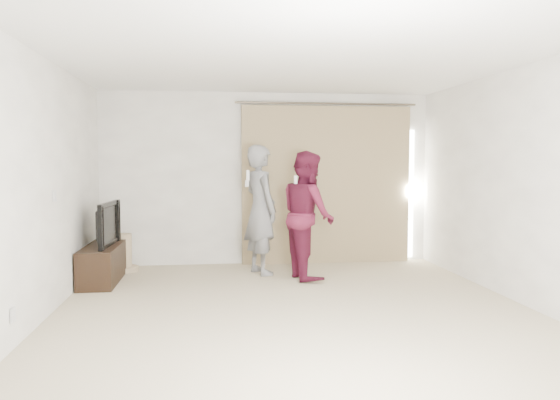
% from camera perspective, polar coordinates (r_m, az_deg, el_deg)
% --- Properties ---
extents(floor, '(5.50, 5.50, 0.00)m').
position_cam_1_polar(floor, '(5.81, 1.60, -11.51)').
color(floor, '#C2B492').
rests_on(floor, ground).
extents(wall_back, '(5.00, 0.04, 2.60)m').
position_cam_1_polar(wall_back, '(8.33, -1.29, 2.26)').
color(wall_back, white).
rests_on(wall_back, ground).
extents(wall_left, '(0.04, 5.50, 2.60)m').
position_cam_1_polar(wall_left, '(5.77, -23.71, 1.15)').
color(wall_left, white).
rests_on(wall_left, ground).
extents(ceiling, '(5.00, 5.50, 0.01)m').
position_cam_1_polar(ceiling, '(5.70, 1.65, 14.59)').
color(ceiling, white).
rests_on(ceiling, wall_back).
extents(curtain, '(2.80, 0.11, 2.46)m').
position_cam_1_polar(curtain, '(8.41, 4.97, 1.60)').
color(curtain, tan).
rests_on(curtain, ground).
extents(tv_console, '(0.42, 1.23, 0.47)m').
position_cam_1_polar(tv_console, '(7.48, -18.04, -6.34)').
color(tv_console, black).
rests_on(tv_console, ground).
extents(tv, '(0.19, 0.99, 0.57)m').
position_cam_1_polar(tv, '(7.40, -18.13, -2.39)').
color(tv, black).
rests_on(tv, tv_console).
extents(scratching_post, '(0.40, 0.40, 0.54)m').
position_cam_1_polar(scratching_post, '(8.09, -16.01, -5.66)').
color(scratching_post, tan).
rests_on(scratching_post, ground).
extents(person_man, '(0.65, 0.77, 1.79)m').
position_cam_1_polar(person_man, '(7.55, -2.05, -1.01)').
color(person_man, slate).
rests_on(person_man, ground).
extents(person_woman, '(0.78, 0.93, 1.70)m').
position_cam_1_polar(person_woman, '(7.28, 2.92, -1.54)').
color(person_woman, '#58142B').
rests_on(person_woman, ground).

